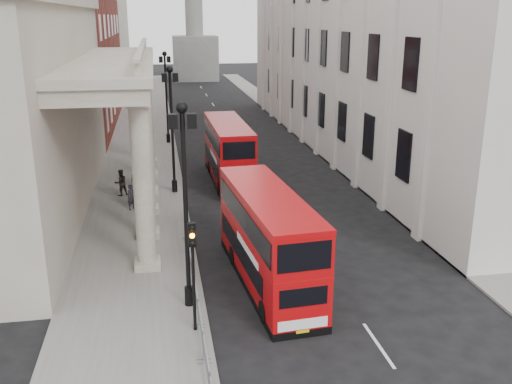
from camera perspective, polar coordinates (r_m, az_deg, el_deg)
The scene contains 18 objects.
ground at distance 20.64m, azimuth -4.23°, elevation -16.52°, with size 260.00×260.00×0.00m, color black.
sidewalk_west at distance 48.50m, azimuth -11.38°, elevation 3.26°, with size 6.00×140.00×0.12m, color slate.
sidewalk_east at distance 50.74m, azimuth 7.60°, elevation 4.06°, with size 3.00×140.00×0.12m, color slate.
kerb at distance 48.49m, azimuth -7.90°, elevation 3.45°, with size 0.20×140.00×0.14m, color slate.
portico_building at distance 36.66m, azimuth -24.16°, elevation 7.15°, with size 9.00×28.00×12.00m, color gray.
brick_building at distance 65.74m, azimuth -18.48°, elevation 15.95°, with size 9.00×32.00×22.00m, color maroon.
west_building_far at distance 97.55m, azimuth -15.77°, elevation 15.71°, with size 9.00×30.00×20.00m, color gray.
east_building at distance 52.16m, azimuth 10.24°, elevation 18.08°, with size 8.00×55.00×25.00m, color beige.
lamp_post_south at distance 22.12m, azimuth -7.10°, elevation -0.12°, with size 1.05×0.44×8.32m.
lamp_post_mid at distance 37.70m, azimuth -8.42°, elevation 7.02°, with size 1.05×0.44×8.32m.
lamp_post_north at distance 53.53m, azimuth -8.97°, elevation 9.96°, with size 1.05×0.44×8.32m.
traffic_light at distance 20.86m, azimuth -6.34°, elevation -6.47°, with size 0.28×0.33×4.30m.
crowd_barriers at distance 22.17m, azimuth -5.78°, elevation -11.98°, with size 0.50×18.75×1.10m.
bus_near at distance 25.03m, azimuth 1.19°, elevation -4.52°, with size 3.10×9.85×4.18m.
bus_far at distance 40.89m, azimuth -2.79°, elevation 4.15°, with size 2.55×9.96×4.29m.
pedestrian_a at distance 35.47m, azimuth -12.34°, elevation -0.51°, with size 0.58×0.38×1.58m, color black.
pedestrian_b at distance 38.39m, azimuth -13.37°, elevation 0.92°, with size 0.86×0.67×1.77m, color black.
pedestrian_c at distance 39.38m, azimuth -11.73°, elevation 1.56°, with size 0.94×0.61×1.92m, color black.
Camera 1 is at (-1.50, -17.12, 11.43)m, focal length 40.00 mm.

